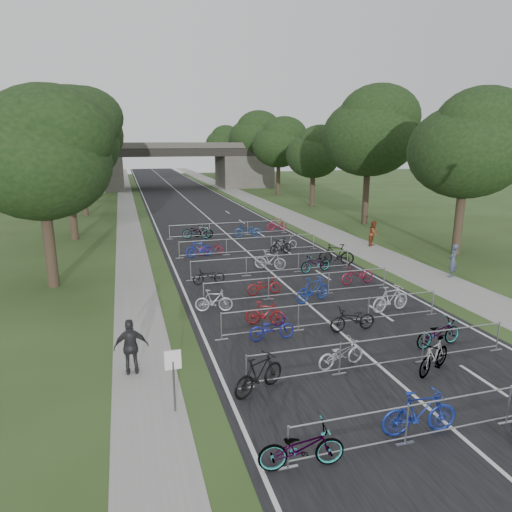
{
  "coord_description": "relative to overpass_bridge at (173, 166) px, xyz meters",
  "views": [
    {
      "loc": [
        -7.78,
        -8.32,
        7.23
      ],
      "look_at": [
        -0.98,
        15.01,
        1.1
      ],
      "focal_mm": 32.0,
      "sensor_mm": 36.0,
      "label": 1
    }
  ],
  "objects": [
    {
      "name": "ground",
      "position": [
        0.0,
        -65.0,
        -3.53
      ],
      "size": [
        200.0,
        200.0,
        0.0
      ],
      "primitive_type": "plane",
      "color": "#30441D",
      "rests_on": "ground"
    },
    {
      "name": "road",
      "position": [
        0.0,
        -15.0,
        -3.53
      ],
      "size": [
        11.0,
        140.0,
        0.01
      ],
      "primitive_type": "cube",
      "color": "black",
      "rests_on": "ground"
    },
    {
      "name": "sidewalk_right",
      "position": [
        8.0,
        -15.0,
        -3.53
      ],
      "size": [
        3.0,
        140.0,
        0.01
      ],
      "primitive_type": "cube",
      "color": "gray",
      "rests_on": "ground"
    },
    {
      "name": "sidewalk_left",
      "position": [
        -7.5,
        -15.0,
        -3.53
      ],
      "size": [
        2.0,
        140.0,
        0.01
      ],
      "primitive_type": "cube",
      "color": "gray",
      "rests_on": "ground"
    },
    {
      "name": "lane_markings",
      "position": [
        0.0,
        -15.0,
        -3.53
      ],
      "size": [
        0.12,
        140.0,
        0.0
      ],
      "primitive_type": "cube",
      "color": "silver",
      "rests_on": "ground"
    },
    {
      "name": "overpass_bridge",
      "position": [
        0.0,
        0.0,
        0.0
      ],
      "size": [
        31.0,
        8.0,
        7.05
      ],
      "color": "#4A4642",
      "rests_on": "ground"
    },
    {
      "name": "park_sign",
      "position": [
        -6.8,
        -62.0,
        -2.27
      ],
      "size": [
        0.45,
        0.06,
        1.83
      ],
      "color": "#4C4C51",
      "rests_on": "ground"
    },
    {
      "name": "tree_left_0",
      "position": [
        -11.39,
        -49.07,
        2.96
      ],
      "size": [
        6.72,
        6.72,
        10.25
      ],
      "color": "#33261C",
      "rests_on": "ground"
    },
    {
      "name": "tree_right_0",
      "position": [
        13.11,
        -49.07,
        3.39
      ],
      "size": [
        7.17,
        7.17,
        10.93
      ],
      "color": "#33261C",
      "rests_on": "ground"
    },
    {
      "name": "tree_left_1",
      "position": [
        -11.39,
        -37.07,
        3.77
      ],
      "size": [
        7.56,
        7.56,
        11.53
      ],
      "color": "#33261C",
      "rests_on": "ground"
    },
    {
      "name": "tree_right_1",
      "position": [
        13.11,
        -37.07,
        4.37
      ],
      "size": [
        8.18,
        8.18,
        12.47
      ],
      "color": "#33261C",
      "rests_on": "ground"
    },
    {
      "name": "tree_left_2",
      "position": [
        -11.39,
        -25.07,
        4.58
      ],
      "size": [
        8.4,
        8.4,
        12.81
      ],
      "color": "#33261C",
      "rests_on": "ground"
    },
    {
      "name": "tree_right_2",
      "position": [
        13.11,
        -25.07,
        2.41
      ],
      "size": [
        6.16,
        6.16,
        9.39
      ],
      "color": "#33261C",
      "rests_on": "ground"
    },
    {
      "name": "tree_left_3",
      "position": [
        -11.39,
        -13.07,
        2.96
      ],
      "size": [
        6.72,
        6.72,
        10.25
      ],
      "color": "#33261C",
      "rests_on": "ground"
    },
    {
      "name": "tree_right_3",
      "position": [
        13.11,
        -13.07,
        3.39
      ],
      "size": [
        7.17,
        7.17,
        10.93
      ],
      "color": "#33261C",
      "rests_on": "ground"
    },
    {
      "name": "tree_left_4",
      "position": [
        -11.39,
        -1.07,
        3.77
      ],
      "size": [
        7.56,
        7.56,
        11.53
      ],
      "color": "#33261C",
      "rests_on": "ground"
    },
    {
      "name": "tree_right_4",
      "position": [
        13.11,
        -1.07,
        4.37
      ],
      "size": [
        8.18,
        8.18,
        12.47
      ],
      "color": "#33261C",
      "rests_on": "ground"
    },
    {
      "name": "tree_left_5",
      "position": [
        -11.39,
        10.93,
        4.58
      ],
      "size": [
        8.4,
        8.4,
        12.81
      ],
      "color": "#33261C",
      "rests_on": "ground"
    },
    {
      "name": "tree_right_5",
      "position": [
        13.11,
        10.93,
        2.41
      ],
      "size": [
        6.16,
        6.16,
        9.39
      ],
      "color": "#33261C",
      "rests_on": "ground"
    },
    {
      "name": "tree_left_6",
      "position": [
        -11.39,
        22.93,
        2.96
      ],
      "size": [
        6.72,
        6.72,
        10.25
      ],
      "color": "#33261C",
      "rests_on": "ground"
    },
    {
      "name": "tree_right_6",
      "position": [
        13.11,
        22.93,
        3.39
      ],
      "size": [
        7.17,
        7.17,
        10.93
      ],
      "color": "#33261C",
      "rests_on": "ground"
    },
    {
      "name": "barrier_row_0",
      "position": [
        0.0,
        -65.0,
        -2.99
      ],
      "size": [
        9.7,
        0.08,
        1.1
      ],
      "color": "#9FA1A7",
      "rests_on": "ground"
    },
    {
      "name": "barrier_row_1",
      "position": [
        0.0,
        -61.4,
        -2.99
      ],
      "size": [
        9.7,
        0.08,
        1.1
      ],
      "color": "#9FA1A7",
      "rests_on": "ground"
    },
    {
      "name": "barrier_row_2",
      "position": [
        0.0,
        -57.8,
        -2.99
      ],
      "size": [
        9.7,
        0.08,
        1.1
      ],
      "color": "#9FA1A7",
      "rests_on": "ground"
    },
    {
      "name": "barrier_row_3",
      "position": [
        0.0,
        -54.0,
        -2.99
      ],
      "size": [
        9.7,
        0.08,
        1.1
      ],
      "color": "#9FA1A7",
      "rests_on": "ground"
    },
    {
      "name": "barrier_row_4",
      "position": [
        0.0,
        -50.0,
        -2.99
      ],
      "size": [
        9.7,
        0.08,
        1.1
      ],
      "color": "#9FA1A7",
      "rests_on": "ground"
    },
    {
      "name": "barrier_row_5",
      "position": [
        0.0,
        -45.0,
        -2.99
      ],
      "size": [
        9.7,
        0.08,
        1.1
      ],
      "color": "#9FA1A7",
      "rests_on": "ground"
    },
    {
      "name": "barrier_row_6",
      "position": [
        0.0,
        -39.0,
        -2.99
      ],
      "size": [
        9.7,
        0.08,
        1.1
      ],
      "color": "#9FA1A7",
      "rests_on": "ground"
    },
    {
      "name": "bike_0",
      "position": [
        -4.3,
        -65.06,
        -3.01
      ],
      "size": [
        2.07,
        0.92,
        1.06
      ],
      "primitive_type": "imported",
      "rotation": [
        0.0,
        0.0,
        1.46
      ],
      "color": "#9FA1A7",
      "rests_on": "ground"
    },
    {
      "name": "bike_1",
      "position": [
        -1.0,
        -64.75,
        -2.92
      ],
      "size": [
        2.08,
        0.78,
        1.22
      ],
      "primitive_type": "imported",
      "rotation": [
        0.0,
        0.0,
        1.47
      ],
      "color": "navy",
      "rests_on": "ground"
    },
    {
      "name": "bike_4",
      "position": [
        -4.3,
        -61.7,
        -2.95
      ],
      "size": [
        1.97,
        1.38,
        1.16
      ],
      "primitive_type": "imported",
      "rotation": [
        0.0,
        0.0,
        2.05
      ],
      "color": "black",
      "rests_on": "ground"
    },
    {
      "name": "bike_5",
      "position": [
        -1.27,
        -60.96,
        -3.07
      ],
      "size": [
        1.85,
        0.94,
        0.93
      ],
      "primitive_type": "imported",
      "rotation": [
        0.0,
        0.0,
        1.76
      ],
      "color": "#B2B3BA",
      "rests_on": "ground"
    },
    {
      "name": "bike_6",
      "position": [
        1.42,
        -62.12,
        -2.97
      ],
      "size": [
        1.9,
        1.32,
        1.12
      ],
      "primitive_type": "imported",
      "rotation": [
        0.0,
        0.0,
        5.18
      ],
      "color": "#9FA1A7",
      "rests_on": "ground"
    },
    {
      "name": "bike_7",
      "position": [
        2.82,
        -60.51,
        -3.02
      ],
      "size": [
        2.03,
        0.91,
        1.03
      ],
      "primitive_type": "imported",
      "rotation": [
        0.0,
        0.0,
        1.69
      ],
      "color": "#9FA1A7",
      "rests_on": "ground"
    },
    {
      "name": "bike_8",
      "position": [
        -2.79,
        -58.29,
        -3.07
      ],
      "size": [
        1.76,
        0.61,
        0.92
      ],
      "primitive_type": "imported",
      "rotation": [
        0.0,
        0.0,
        1.57
      ],
      "color": "navy",
      "rests_on": "ground"
    },
    {
      "name": "bike_9",
      "position": [
        -2.61,
        -56.9,
        -3.04
      ],
      "size": [
        1.69,
        1.13,
        0.99
      ],
      "primitive_type": "imported",
      "rotation": [
        0.0,
        0.0,
        1.13
      ],
      "color": "maroon",
      "rests_on": "ground"
    },
    {
      "name": "bike_10",
      "position": [
        0.5,
        -58.42,
        -3.04
      ],
      "size": [
        1.9,
        0.66,
        1.0
      ],
      "primitive_type": "imported",
      "rotation": [
        0.0,
        0.0,
        4.71
      ],
      "color": "black",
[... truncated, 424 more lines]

